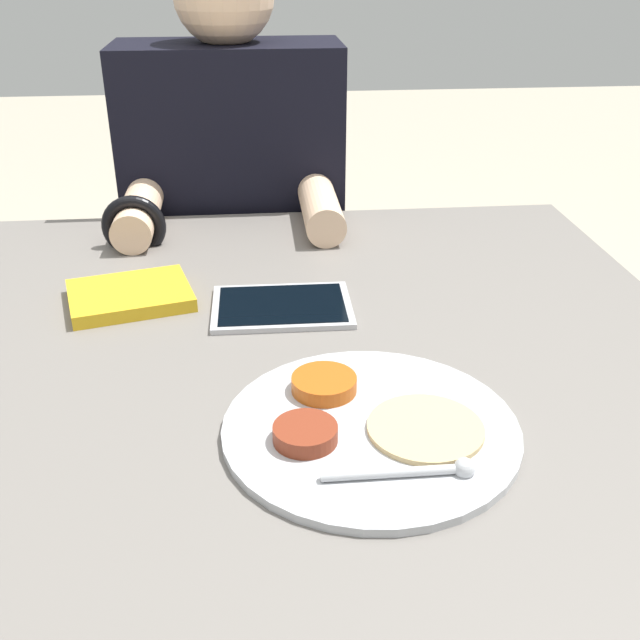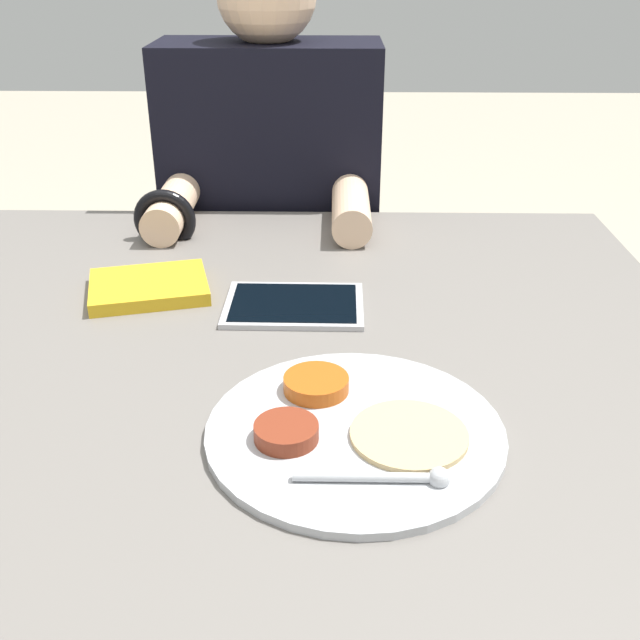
{
  "view_description": "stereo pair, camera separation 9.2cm",
  "coord_description": "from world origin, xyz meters",
  "px_view_note": "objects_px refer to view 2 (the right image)",
  "views": [
    {
      "loc": [
        0.04,
        -0.86,
        1.24
      ],
      "look_at": [
        0.11,
        -0.05,
        0.82
      ],
      "focal_mm": 42.0,
      "sensor_mm": 36.0,
      "label": 1
    },
    {
      "loc": [
        0.13,
        -0.86,
        1.24
      ],
      "look_at": [
        0.11,
        -0.05,
        0.82
      ],
      "focal_mm": 42.0,
      "sensor_mm": 36.0,
      "label": 2
    }
  ],
  "objects_px": {
    "tablet_device": "(294,305)",
    "thali_tray": "(352,428)",
    "person_diner": "(273,274)",
    "red_notebook": "(149,288)"
  },
  "relations": [
    {
      "from": "thali_tray",
      "to": "red_notebook",
      "type": "xyz_separation_m",
      "value": [
        -0.3,
        0.35,
        0.0
      ]
    },
    {
      "from": "thali_tray",
      "to": "tablet_device",
      "type": "bearing_deg",
      "value": 104.19
    },
    {
      "from": "thali_tray",
      "to": "tablet_device",
      "type": "height_order",
      "value": "thali_tray"
    },
    {
      "from": "tablet_device",
      "to": "thali_tray",
      "type": "bearing_deg",
      "value": -75.81
    },
    {
      "from": "thali_tray",
      "to": "red_notebook",
      "type": "height_order",
      "value": "thali_tray"
    },
    {
      "from": "red_notebook",
      "to": "tablet_device",
      "type": "xyz_separation_m",
      "value": [
        0.22,
        -0.05,
        -0.0
      ]
    },
    {
      "from": "red_notebook",
      "to": "tablet_device",
      "type": "distance_m",
      "value": 0.23
    },
    {
      "from": "red_notebook",
      "to": "person_diner",
      "type": "bearing_deg",
      "value": 73.65
    },
    {
      "from": "thali_tray",
      "to": "person_diner",
      "type": "height_order",
      "value": "person_diner"
    },
    {
      "from": "person_diner",
      "to": "tablet_device",
      "type": "bearing_deg",
      "value": -81.88
    }
  ]
}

